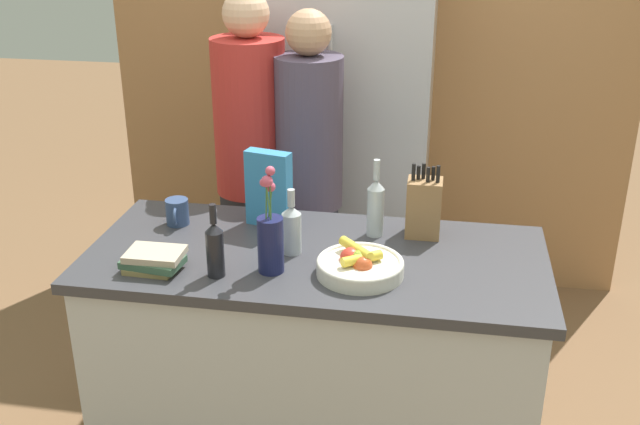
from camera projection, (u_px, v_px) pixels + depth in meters
The scene contains 14 objects.
kitchen_island at pixel (316, 360), 2.86m from camera, with size 1.65×0.75×0.91m.
back_wall_wood at pixel (370, 53), 4.05m from camera, with size 2.85×0.12×2.60m.
refrigerator at pixel (351, 135), 3.87m from camera, with size 0.80×0.62×1.89m.
fruit_bowl at pixel (360, 265), 2.52m from camera, with size 0.30×0.30×0.10m.
knife_block at pixel (424, 207), 2.78m from camera, with size 0.13×0.11×0.29m.
flower_vase at pixel (270, 239), 2.51m from camera, with size 0.09×0.09×0.38m.
cereal_box at pixel (269, 189), 2.86m from camera, with size 0.18×0.10×0.30m.
coffee_mug at pixel (177, 212), 2.90m from camera, with size 0.09×0.13×0.10m.
book_stack at pixel (154, 260), 2.56m from camera, with size 0.21×0.16×0.07m.
bottle_oil at pixel (292, 228), 2.65m from camera, with size 0.07×0.07×0.24m.
bottle_vinegar at pixel (215, 248), 2.49m from camera, with size 0.06×0.06×0.26m.
bottle_wine at pixel (376, 206), 2.78m from camera, with size 0.06×0.06×0.30m.
person_at_sink at pixel (251, 160), 3.41m from camera, with size 0.32×0.32×1.73m.
person_in_blue at pixel (309, 173), 3.34m from camera, with size 0.30×0.30×1.67m.
Camera 1 is at (0.43, -2.37, 2.11)m, focal length 42.00 mm.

